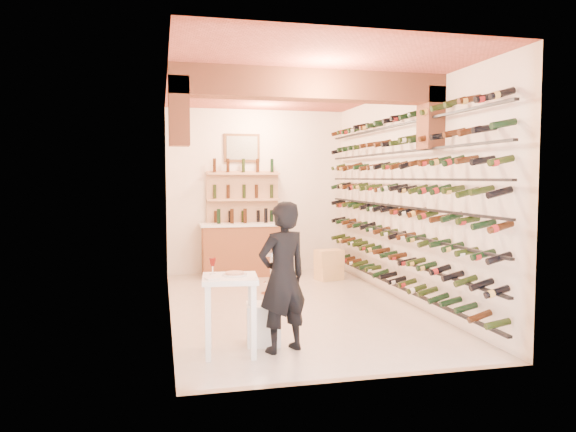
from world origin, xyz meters
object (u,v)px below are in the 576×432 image
object	(u,v)px
tasting_table	(230,290)
person	(283,277)
white_stool	(263,324)
chrome_barstool	(272,270)
wine_rack	(392,199)
back_counter	(245,248)
crate_lower	(329,272)

from	to	relation	value
tasting_table	person	bearing A→B (deg)	0.03
white_stool	chrome_barstool	size ratio (longest dim) A/B	0.65
white_stool	wine_rack	bearing A→B (deg)	36.69
wine_rack	back_counter	size ratio (longest dim) A/B	3.35
person	crate_lower	distance (m)	4.29
back_counter	person	distance (m)	4.67
back_counter	chrome_barstool	xyz separation A→B (m)	(0.16, -1.82, -0.13)
back_counter	wine_rack	bearing A→B (deg)	-55.34
back_counter	white_stool	bearing A→B (deg)	-95.93
wine_rack	crate_lower	world-z (taller)	wine_rack
wine_rack	person	xyz separation A→B (m)	(-2.13, -2.00, -0.74)
back_counter	crate_lower	distance (m)	1.68
crate_lower	wine_rack	bearing A→B (deg)	-78.12
chrome_barstool	crate_lower	world-z (taller)	chrome_barstool
wine_rack	chrome_barstool	distance (m)	2.19
white_stool	person	xyz separation A→B (m)	(0.16, -0.30, 0.58)
back_counter	tasting_table	xyz separation A→B (m)	(-0.86, -4.60, 0.15)
tasting_table	person	distance (m)	0.58
back_counter	white_stool	world-z (taller)	back_counter
wine_rack	tasting_table	world-z (taller)	wine_rack
back_counter	person	size ratio (longest dim) A/B	1.05
tasting_table	white_stool	bearing A→B (deg)	36.91
back_counter	chrome_barstool	bearing A→B (deg)	-84.95
back_counter	person	world-z (taller)	person
person	crate_lower	bearing A→B (deg)	-135.97
person	tasting_table	bearing A→B (deg)	-27.43
wine_rack	back_counter	distance (m)	3.38
person	crate_lower	size ratio (longest dim) A/B	3.52
crate_lower	back_counter	bearing A→B (deg)	151.48
tasting_table	chrome_barstool	size ratio (longest dim) A/B	1.44
chrome_barstool	back_counter	bearing A→B (deg)	95.05
tasting_table	crate_lower	bearing A→B (deg)	64.58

